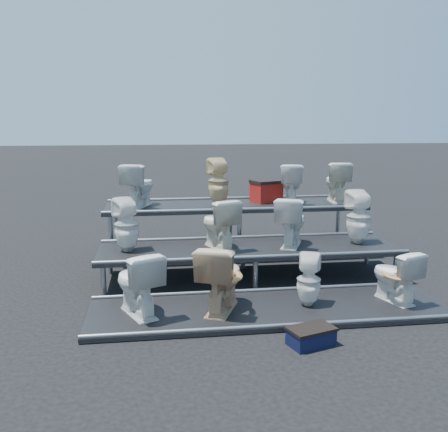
{
  "coord_description": "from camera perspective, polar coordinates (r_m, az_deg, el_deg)",
  "views": [
    {
      "loc": [
        -1.29,
        -6.73,
        2.22
      ],
      "look_at": [
        -0.34,
        0.1,
        0.9
      ],
      "focal_mm": 40.0,
      "sensor_mm": 36.0,
      "label": 1
    }
  ],
  "objects": [
    {
      "name": "tier_mid",
      "position": [
        7.14,
        2.84,
        -5.34
      ],
      "size": [
        4.2,
        1.2,
        0.46
      ],
      "primitive_type": "cube",
      "color": "black",
      "rests_on": "ground"
    },
    {
      "name": "toilet_2",
      "position": [
        6.0,
        9.66,
        -7.23
      ],
      "size": [
        0.37,
        0.37,
        0.62
      ],
      "primitive_type": "imported",
      "rotation": [
        0.0,
        0.0,
        2.77
      ],
      "color": "silver",
      "rests_on": "tier_front"
    },
    {
      "name": "red_crate",
      "position": [
        8.46,
        4.85,
        2.68
      ],
      "size": [
        0.54,
        0.49,
        0.32
      ],
      "primitive_type": "cube",
      "rotation": [
        0.0,
        0.0,
        0.36
      ],
      "color": "maroon",
      "rests_on": "tier_back"
    },
    {
      "name": "toilet_6",
      "position": [
        7.13,
        7.68,
        -0.6
      ],
      "size": [
        0.65,
        0.8,
        0.71
      ],
      "primitive_type": "imported",
      "rotation": [
        0.0,
        0.0,
        2.72
      ],
      "color": "silver",
      "rests_on": "tier_mid"
    },
    {
      "name": "tier_back",
      "position": [
        8.33,
        1.2,
        -1.54
      ],
      "size": [
        4.2,
        1.2,
        0.86
      ],
      "primitive_type": "cube",
      "color": "black",
      "rests_on": "ground"
    },
    {
      "name": "toilet_10",
      "position": [
        8.4,
        7.67,
        3.73
      ],
      "size": [
        0.51,
        0.71,
        0.66
      ],
      "primitive_type": "imported",
      "rotation": [
        0.0,
        0.0,
        2.9
      ],
      "color": "silver",
      "rests_on": "tier_back"
    },
    {
      "name": "toilet_3",
      "position": [
        6.4,
        18.98,
        -6.44
      ],
      "size": [
        0.53,
        0.71,
        0.65
      ],
      "primitive_type": "imported",
      "rotation": [
        0.0,
        0.0,
        3.44
      ],
      "color": "silver",
      "rests_on": "tier_front"
    },
    {
      "name": "tier_front",
      "position": [
        6.0,
        5.16,
        -10.61
      ],
      "size": [
        4.2,
        1.2,
        0.06
      ],
      "primitive_type": "cube",
      "color": "black",
      "rests_on": "ground"
    },
    {
      "name": "toilet_8",
      "position": [
        8.1,
        -9.7,
        3.52
      ],
      "size": [
        0.61,
        0.77,
        0.69
      ],
      "primitive_type": "imported",
      "rotation": [
        0.0,
        0.0,
        2.76
      ],
      "color": "silver",
      "rests_on": "tier_back"
    },
    {
      "name": "toilet_0",
      "position": [
        5.72,
        -9.87,
        -7.53
      ],
      "size": [
        0.68,
        0.83,
        0.74
      ],
      "primitive_type": "imported",
      "rotation": [
        0.0,
        0.0,
        3.57
      ],
      "color": "silver",
      "rests_on": "tier_front"
    },
    {
      "name": "toilet_11",
      "position": [
        8.64,
        12.74,
        3.83
      ],
      "size": [
        0.46,
        0.71,
        0.68
      ],
      "primitive_type": "imported",
      "rotation": [
        0.0,
        0.0,
        3.01
      ],
      "color": "beige",
      "rests_on": "tier_back"
    },
    {
      "name": "step_stool",
      "position": [
        5.22,
        9.91,
        -13.53
      ],
      "size": [
        0.5,
        0.39,
        0.16
      ],
      "primitive_type": "cube",
      "rotation": [
        0.0,
        0.0,
        0.31
      ],
      "color": "black",
      "rests_on": "ground"
    },
    {
      "name": "toilet_7",
      "position": [
        7.46,
        15.14,
        -0.13
      ],
      "size": [
        0.36,
        0.36,
        0.77
      ],
      "primitive_type": "imported",
      "rotation": [
        0.0,
        0.0,
        3.17
      ],
      "color": "silver",
      "rests_on": "tier_mid"
    },
    {
      "name": "toilet_5",
      "position": [
        6.93,
        -0.6,
        -0.86
      ],
      "size": [
        0.59,
        0.78,
        0.7
      ],
      "primitive_type": "imported",
      "rotation": [
        0.0,
        0.0,
        3.47
      ],
      "color": "beige",
      "rests_on": "tier_mid"
    },
    {
      "name": "toilet_1",
      "position": [
        5.76,
        -0.35,
        -6.99
      ],
      "size": [
        0.71,
        0.89,
        0.79
      ],
      "primitive_type": "imported",
      "rotation": [
        0.0,
        0.0,
        2.74
      ],
      "color": "tan",
      "rests_on": "tier_front"
    },
    {
      "name": "toilet_9",
      "position": [
        8.16,
        -0.63,
        3.97
      ],
      "size": [
        0.39,
        0.4,
        0.76
      ],
      "primitive_type": "imported",
      "rotation": [
        0.0,
        0.0,
        3.29
      ],
      "color": "#D1B989",
      "rests_on": "tier_back"
    },
    {
      "name": "ground",
      "position": [
        7.21,
        2.83,
        -7.09
      ],
      "size": [
        80.0,
        80.0,
        0.0
      ],
      "primitive_type": "plane",
      "color": "black",
      "rests_on": "ground"
    },
    {
      "name": "toilet_4",
      "position": [
        6.89,
        -11.09,
        -1.01
      ],
      "size": [
        0.43,
        0.44,
        0.73
      ],
      "primitive_type": "imported",
      "rotation": [
        0.0,
        0.0,
        3.52
      ],
      "color": "silver",
      "rests_on": "tier_mid"
    }
  ]
}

